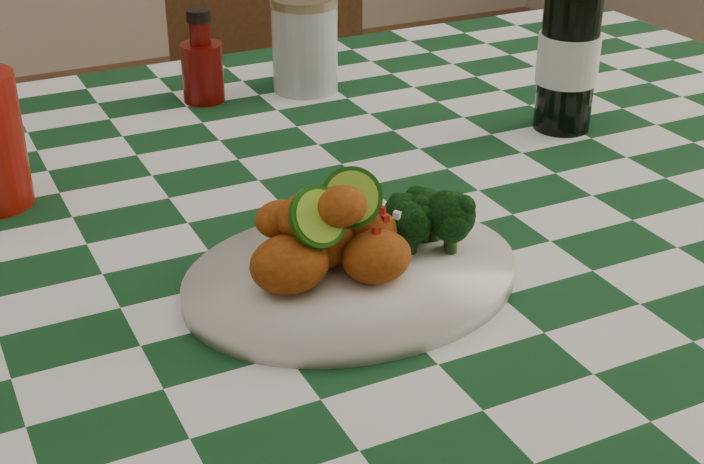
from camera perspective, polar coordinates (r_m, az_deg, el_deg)
name	(u,v)px	position (r m, az deg, el deg)	size (l,w,h in m)	color
plate	(352,277)	(0.88, 0.00, -2.65)	(0.31, 0.24, 0.02)	silver
fried_chicken_pile	(336,231)	(0.85, -0.93, 0.08)	(0.13, 0.10, 0.08)	#A4460F
broccoli_side	(425,217)	(0.91, 4.28, 0.86)	(0.07, 0.07, 0.06)	black
ketchup_bottle	(202,56)	(1.32, -8.75, 10.08)	(0.05, 0.05, 0.12)	#5F0804
mason_jar	(305,44)	(1.35, -2.76, 10.87)	(0.09, 0.09, 0.13)	#B2BCBA
beer_bottle	(571,30)	(1.22, 12.63, 11.40)	(0.08, 0.08, 0.25)	black
wooden_chair_right	(285,203)	(1.89, -3.90, 1.71)	(0.38, 0.39, 0.82)	#472814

